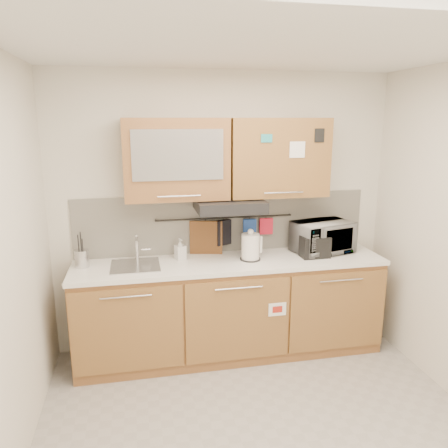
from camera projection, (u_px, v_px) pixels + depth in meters
name	position (u px, v px, depth m)	size (l,w,h in m)	color
floor	(267.00, 439.00, 3.04)	(3.20, 3.20, 0.00)	#9E9993
ceiling	(277.00, 40.00, 2.43)	(3.20, 3.20, 0.00)	white
wall_back	(224.00, 213.00, 4.16)	(3.20, 3.20, 0.00)	silver
base_cabinet	(230.00, 313.00, 4.08)	(2.80, 0.64, 0.88)	#9E6238
countertop	(231.00, 263.00, 3.96)	(2.82, 0.62, 0.04)	white
backsplash	(224.00, 223.00, 4.18)	(2.80, 0.02, 0.56)	silver
upper_cabinets	(227.00, 158.00, 3.87)	(1.82, 0.37, 0.70)	#9E6238
range_hood	(229.00, 205.00, 3.90)	(0.60, 0.46, 0.10)	black
sink	(135.00, 265.00, 3.81)	(0.42, 0.40, 0.26)	silver
utensil_rail	(225.00, 218.00, 4.13)	(0.02, 0.02, 1.30)	black
utensil_crock	(82.00, 258.00, 3.77)	(0.14, 0.14, 0.31)	silver
kettle	(251.00, 247.00, 3.96)	(0.22, 0.20, 0.29)	white
toaster	(315.00, 247.00, 4.04)	(0.26, 0.16, 0.20)	black
microwave	(322.00, 237.00, 4.18)	(0.54, 0.36, 0.30)	#999999
soap_bottle	(180.00, 249.00, 3.97)	(0.09, 0.09, 0.19)	#999999
cutting_board	(206.00, 241.00, 4.13)	(0.31, 0.02, 0.38)	brown
oven_mitt	(250.00, 230.00, 4.19)	(0.12, 0.03, 0.21)	#204294
dark_pouch	(224.00, 233.00, 4.14)	(0.15, 0.04, 0.24)	black
pot_holder	(266.00, 226.00, 4.21)	(0.13, 0.02, 0.16)	red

